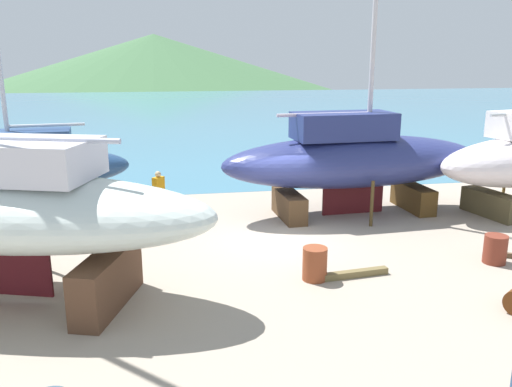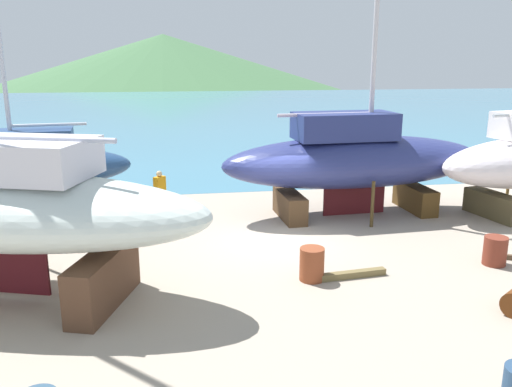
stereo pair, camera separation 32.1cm
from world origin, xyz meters
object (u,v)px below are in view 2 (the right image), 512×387
object	(u,v)px
sailboat_mid_port	(26,169)
worker	(160,192)
barrel_tipped_right	(495,251)
barrel_ochre	(312,264)
sailboat_small_center	(355,159)

from	to	relation	value
sailboat_mid_port	worker	size ratio (longest dim) A/B	6.59
barrel_tipped_right	sailboat_mid_port	bearing A→B (deg)	153.70
sailboat_mid_port	barrel_tipped_right	distance (m)	15.86
worker	barrel_tipped_right	bearing A→B (deg)	-172.90
worker	barrel_tipped_right	size ratio (longest dim) A/B	2.01
sailboat_mid_port	barrel_tipped_right	size ratio (longest dim) A/B	13.27
barrel_ochre	barrel_tipped_right	world-z (taller)	barrel_ochre
worker	barrel_ochre	bearing A→B (deg)	162.63
sailboat_small_center	barrel_ochre	size ratio (longest dim) A/B	20.30
worker	barrel_ochre	distance (m)	7.93
worker	barrel_ochre	size ratio (longest dim) A/B	1.87
worker	barrel_tipped_right	xyz separation A→B (m)	(9.43, -6.58, -0.44)
sailboat_small_center	worker	size ratio (longest dim) A/B	10.87
sailboat_mid_port	worker	distance (m)	4.85
sailboat_mid_port	barrel_tipped_right	xyz separation A→B (m)	(14.17, -7.00, -1.40)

